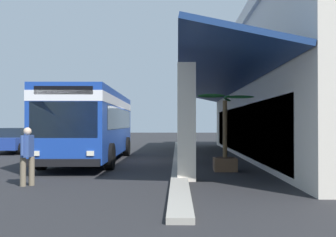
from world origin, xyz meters
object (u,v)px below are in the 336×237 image
parked_sedan_blue (14,140)px  potted_palm (225,151)px  pedestrian (27,153)px  transit_bus (93,121)px

parked_sedan_blue → potted_palm: (9.20, 11.43, -0.01)m
parked_sedan_blue → potted_palm: size_ratio=1.57×
parked_sedan_blue → pedestrian: size_ratio=2.76×
parked_sedan_blue → transit_bus: bearing=47.5°
transit_bus → parked_sedan_blue: (-5.29, -5.78, -1.10)m
pedestrian → potted_palm: 7.00m
pedestrian → potted_palm: size_ratio=0.57×
parked_sedan_blue → potted_palm: 14.67m
transit_bus → pedestrian: 7.74m
pedestrian → parked_sedan_blue: bearing=-156.9°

